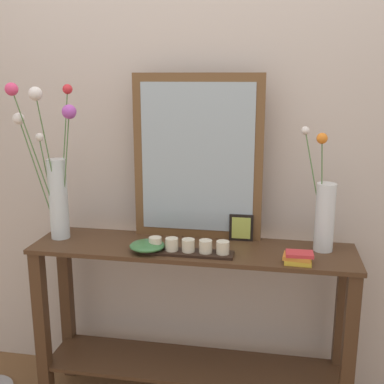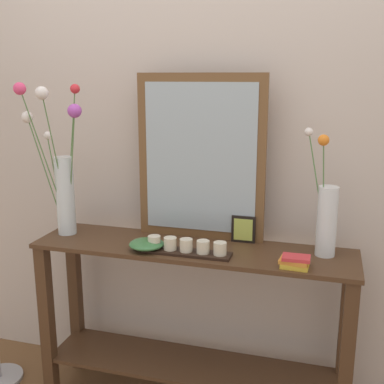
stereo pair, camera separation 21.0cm
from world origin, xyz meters
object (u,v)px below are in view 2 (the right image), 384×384
book_stack (295,262)px  decorative_bowl (147,244)px  console_table (192,312)px  picture_frame_small (243,229)px  candle_tray (186,248)px  vase_right (326,216)px  tall_vase_left (61,175)px  mirror_leaning (202,158)px

book_stack → decorative_bowl: bearing=178.0°
console_table → decorative_bowl: 0.40m
picture_frame_small → decorative_bowl: (-0.39, -0.22, -0.04)m
candle_tray → decorative_bowl: candle_tray is taller
vase_right → picture_frame_small: (-0.36, 0.06, -0.11)m
vase_right → book_stack: size_ratio=4.29×
console_table → candle_tray: bearing=-89.1°
picture_frame_small → decorative_bowl: bearing=-151.1°
tall_vase_left → picture_frame_small: size_ratio=5.76×
picture_frame_small → book_stack: 0.35m
mirror_leaning → book_stack: size_ratio=6.13×
mirror_leaning → picture_frame_small: (0.21, -0.02, -0.32)m
mirror_leaning → tall_vase_left: 0.67m
mirror_leaning → candle_tray: mirror_leaning is taller
mirror_leaning → tall_vase_left: size_ratio=1.06×
console_table → vase_right: 0.76m
vase_right → book_stack: (-0.11, -0.18, -0.15)m
candle_tray → mirror_leaning: bearing=89.3°
mirror_leaning → decorative_bowl: (-0.19, -0.24, -0.36)m
mirror_leaning → tall_vase_left: mirror_leaning is taller
mirror_leaning → vase_right: 0.61m
vase_right → decorative_bowl: size_ratio=3.44×
vase_right → decorative_bowl: bearing=-168.5°
candle_tray → picture_frame_small: picture_frame_small is taller
console_table → book_stack: book_stack is taller
console_table → vase_right: vase_right is taller
decorative_bowl → book_stack: bearing=-2.0°
mirror_leaning → candle_tray: size_ratio=1.95×
picture_frame_small → decorative_bowl: 0.45m
book_stack → tall_vase_left: bearing=174.1°
candle_tray → picture_frame_small: bearing=45.8°
console_table → book_stack: size_ratio=11.68×
console_table → tall_vase_left: (-0.64, -0.00, 0.62)m
decorative_bowl → vase_right: bearing=11.5°
mirror_leaning → book_stack: bearing=-29.4°
vase_right → mirror_leaning: bearing=171.8°
tall_vase_left → book_stack: size_ratio=5.80×
candle_tray → decorative_bowl: (-0.18, -0.00, -0.00)m
candle_tray → book_stack: 0.46m
picture_frame_small → book_stack: size_ratio=1.01×
mirror_leaning → book_stack: 0.64m
candle_tray → picture_frame_small: (0.21, 0.21, 0.03)m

